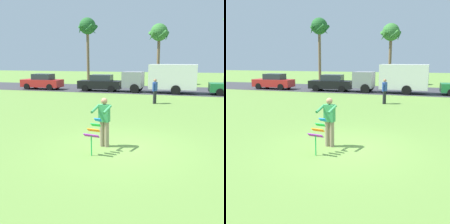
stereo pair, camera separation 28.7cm
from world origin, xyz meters
The scene contains 10 objects.
ground_plane centered at (0.00, 0.00, 0.00)m, with size 120.00×120.00×0.00m, color olive.
road_strip centered at (0.00, 18.74, 0.01)m, with size 120.00×8.00×0.01m, color #38383D.
person_kite_flyer centered at (-0.61, -0.02, 0.95)m, with size 0.60×0.70×1.73m.
kite_held centered at (-0.71, -0.84, 0.76)m, with size 0.53×0.67×1.13m.
parked_car_red centered at (-12.39, 16.34, 0.77)m, with size 4.22×1.87×1.60m.
parked_car_black centered at (-6.01, 16.34, 0.77)m, with size 4.25×1.93×1.60m.
parked_truck_grey_van centered at (0.10, 16.34, 1.41)m, with size 6.77×2.30×2.62m.
palm_tree_left_near centered at (-10.42, 24.79, 6.93)m, with size 2.58×2.71×8.33m.
palm_tree_right_near centered at (-1.37, 25.43, 6.05)m, with size 2.58×2.71×7.39m.
person_walker_near centered at (0.02, 9.98, 0.93)m, with size 0.33×0.54×1.73m.
Camera 2 is at (2.33, -8.53, 2.99)m, focal length 42.75 mm.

